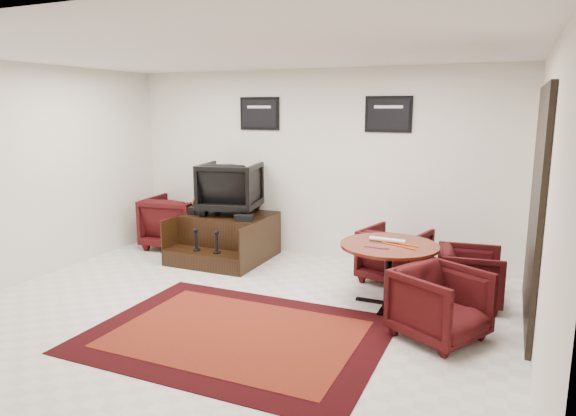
{
  "coord_description": "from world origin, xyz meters",
  "views": [
    {
      "loc": [
        2.72,
        -4.7,
        2.23
      ],
      "look_at": [
        0.27,
        0.9,
        1.04
      ],
      "focal_mm": 32.0,
      "sensor_mm": 36.0,
      "label": 1
    }
  ],
  "objects_px": {
    "meeting_table": "(389,252)",
    "table_chair_window": "(470,274)",
    "shine_chair": "(230,185)",
    "armchair_side": "(176,219)",
    "table_chair_corner": "(440,301)",
    "shine_podium": "(227,238)",
    "table_chair_back": "(395,252)"
  },
  "relations": [
    {
      "from": "shine_podium",
      "to": "armchair_side",
      "type": "relative_size",
      "value": 1.44
    },
    {
      "from": "table_chair_corner",
      "to": "meeting_table",
      "type": "bearing_deg",
      "value": 73.49
    },
    {
      "from": "shine_podium",
      "to": "meeting_table",
      "type": "distance_m",
      "value": 2.84
    },
    {
      "from": "shine_podium",
      "to": "table_chair_window",
      "type": "distance_m",
      "value": 3.56
    },
    {
      "from": "shine_chair",
      "to": "table_chair_corner",
      "type": "distance_m",
      "value": 3.82
    },
    {
      "from": "table_chair_corner",
      "to": "armchair_side",
      "type": "bearing_deg",
      "value": 96.57
    },
    {
      "from": "shine_podium",
      "to": "armchair_side",
      "type": "xyz_separation_m",
      "value": [
        -1.07,
        0.21,
        0.15
      ]
    },
    {
      "from": "armchair_side",
      "to": "table_chair_window",
      "type": "relative_size",
      "value": 1.26
    },
    {
      "from": "shine_chair",
      "to": "table_chair_window",
      "type": "relative_size",
      "value": 1.18
    },
    {
      "from": "armchair_side",
      "to": "table_chair_corner",
      "type": "bearing_deg",
      "value": 150.91
    },
    {
      "from": "table_chair_corner",
      "to": "table_chair_back",
      "type": "bearing_deg",
      "value": 55.74
    },
    {
      "from": "table_chair_back",
      "to": "table_chair_corner",
      "type": "relative_size",
      "value": 1.01
    },
    {
      "from": "shine_chair",
      "to": "table_chair_window",
      "type": "xyz_separation_m",
      "value": [
        3.52,
        -0.66,
        -0.73
      ]
    },
    {
      "from": "shine_chair",
      "to": "table_chair_back",
      "type": "distance_m",
      "value": 2.66
    },
    {
      "from": "armchair_side",
      "to": "table_chair_corner",
      "type": "height_order",
      "value": "armchair_side"
    },
    {
      "from": "armchair_side",
      "to": "table_chair_back",
      "type": "xyz_separation_m",
      "value": [
        3.63,
        -0.28,
        -0.07
      ]
    },
    {
      "from": "shine_podium",
      "to": "table_chair_back",
      "type": "height_order",
      "value": "table_chair_back"
    },
    {
      "from": "armchair_side",
      "to": "table_chair_window",
      "type": "distance_m",
      "value": 4.65
    },
    {
      "from": "shine_podium",
      "to": "armchair_side",
      "type": "bearing_deg",
      "value": 169.07
    },
    {
      "from": "meeting_table",
      "to": "table_chair_corner",
      "type": "relative_size",
      "value": 1.42
    },
    {
      "from": "meeting_table",
      "to": "table_chair_window",
      "type": "xyz_separation_m",
      "value": [
        0.86,
        0.4,
        -0.27
      ]
    },
    {
      "from": "armchair_side",
      "to": "meeting_table",
      "type": "distance_m",
      "value": 3.91
    },
    {
      "from": "armchair_side",
      "to": "shine_chair",
      "type": "bearing_deg",
      "value": 169.48
    },
    {
      "from": "table_chair_corner",
      "to": "table_chair_window",
      "type": "bearing_deg",
      "value": 18.8
    },
    {
      "from": "meeting_table",
      "to": "armchair_side",
      "type": "bearing_deg",
      "value": 163.17
    },
    {
      "from": "meeting_table",
      "to": "table_chair_back",
      "type": "bearing_deg",
      "value": 97.34
    },
    {
      "from": "shine_chair",
      "to": "meeting_table",
      "type": "xyz_separation_m",
      "value": [
        2.66,
        -1.06,
        -0.46
      ]
    },
    {
      "from": "shine_chair",
      "to": "armchair_side",
      "type": "xyz_separation_m",
      "value": [
        -1.07,
        0.07,
        -0.63
      ]
    },
    {
      "from": "shine_chair",
      "to": "armchair_side",
      "type": "height_order",
      "value": "shine_chair"
    },
    {
      "from": "armchair_side",
      "to": "meeting_table",
      "type": "bearing_deg",
      "value": 156.35
    },
    {
      "from": "table_chair_window",
      "to": "shine_chair",
      "type": "bearing_deg",
      "value": 73.05
    },
    {
      "from": "armchair_side",
      "to": "table_chair_corner",
      "type": "xyz_separation_m",
      "value": [
        4.4,
        -1.8,
        -0.07
      ]
    }
  ]
}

